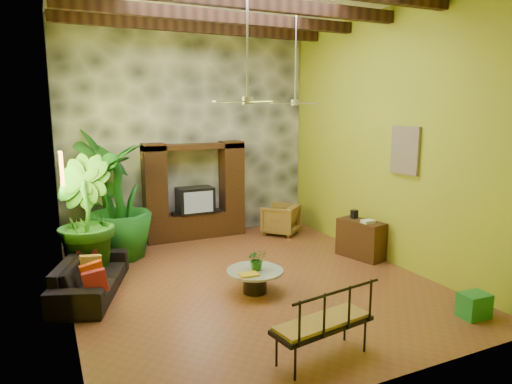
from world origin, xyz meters
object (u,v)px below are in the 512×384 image
tall_plant_a (102,189)px  tall_plant_c (118,202)px  tall_plant_b (83,218)px  ceiling_fan_back (295,92)px  side_console (361,239)px  iron_bench (326,320)px  entertainment_center (195,198)px  green_bin (474,305)px  sofa (91,276)px  coffee_table (255,278)px  ceiling_fan_front (247,88)px  wicker_armchair (281,219)px

tall_plant_a → tall_plant_c: bearing=-75.7°
tall_plant_a → tall_plant_b: tall_plant_a is taller
ceiling_fan_back → side_console: ceiling_fan_back is taller
iron_bench → tall_plant_a: bearing=98.2°
entertainment_center → tall_plant_b: size_ratio=1.06×
tall_plant_b → green_bin: (5.08, -4.21, -0.94)m
tall_plant_b → iron_bench: bearing=-61.0°
sofa → coffee_table: size_ratio=2.28×
entertainment_center → side_console: bearing=-47.9°
iron_bench → green_bin: bearing=-6.9°
ceiling_fan_front → tall_plant_a: bearing=118.1°
sofa → coffee_table: 2.75m
entertainment_center → green_bin: size_ratio=5.67×
iron_bench → side_console: iron_bench is taller
side_console → wicker_armchair: bearing=90.9°
entertainment_center → ceiling_fan_front: 4.30m
sofa → green_bin: (5.08, -3.36, -0.13)m
ceiling_fan_back → tall_plant_b: size_ratio=0.83×
entertainment_center → iron_bench: size_ratio=1.73×
tall_plant_b → tall_plant_c: size_ratio=0.95×
ceiling_fan_back → wicker_armchair: bearing=73.0°
ceiling_fan_back → tall_plant_a: bearing=152.2°
tall_plant_a → tall_plant_b: size_ratio=1.19×
ceiling_fan_front → tall_plant_a: ceiling_fan_front is taller
ceiling_fan_front → iron_bench: size_ratio=1.34×
ceiling_fan_back → ceiling_fan_front: bearing=-138.4°
tall_plant_b → entertainment_center: bearing=32.7°
ceiling_fan_back → coffee_table: (-1.73, -1.74, -3.15)m
sofa → tall_plant_a: tall_plant_a is taller
entertainment_center → wicker_armchair: bearing=-16.8°
iron_bench → coffee_table: bearing=78.1°
ceiling_fan_back → side_console: (1.05, -1.00, -3.01)m
tall_plant_a → tall_plant_b: (-0.56, -1.71, -0.22)m
entertainment_center → tall_plant_a: size_ratio=0.89×
ceiling_fan_back → tall_plant_b: bearing=176.8°
coffee_table → iron_bench: iron_bench is taller
wicker_armchair → coffee_table: 3.74m
ceiling_fan_back → iron_bench: (-1.87, -4.06, -2.85)m
side_console → green_bin: 2.99m
entertainment_center → tall_plant_b: bearing=-147.3°
side_console → ceiling_fan_back: bearing=121.9°
ceiling_fan_front → ceiling_fan_back: same height
side_console → coffee_table: bearing=-179.7°
side_console → green_bin: (-0.22, -2.98, -0.21)m
entertainment_center → tall_plant_b: 3.15m
ceiling_fan_back → side_console: bearing=-43.6°
ceiling_fan_back → side_console: size_ratio=1.89×
tall_plant_c → coffee_table: size_ratio=2.49×
entertainment_center → side_console: size_ratio=2.43×
tall_plant_c → iron_bench: (1.62, -5.19, -0.64)m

